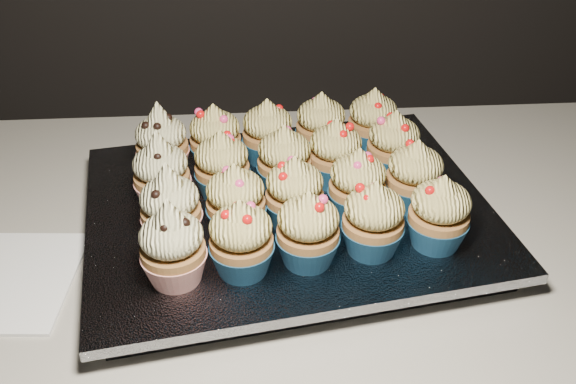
% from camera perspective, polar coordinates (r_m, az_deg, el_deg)
% --- Properties ---
extents(worktop, '(2.44, 0.64, 0.04)m').
position_cam_1_polar(worktop, '(0.75, -10.52, -5.19)').
color(worktop, beige).
rests_on(worktop, cabinet).
extents(baking_tray, '(0.45, 0.37, 0.02)m').
position_cam_1_polar(baking_tray, '(0.74, 0.00, -2.50)').
color(baking_tray, black).
rests_on(baking_tray, worktop).
extents(foil_lining, '(0.49, 0.41, 0.01)m').
position_cam_1_polar(foil_lining, '(0.73, 0.00, -1.43)').
color(foil_lining, silver).
rests_on(foil_lining, baking_tray).
extents(cupcake_0, '(0.06, 0.06, 0.10)m').
position_cam_1_polar(cupcake_0, '(0.61, -10.22, -4.76)').
color(cupcake_0, '#AC2317').
rests_on(cupcake_0, foil_lining).
extents(cupcake_1, '(0.06, 0.06, 0.08)m').
position_cam_1_polar(cupcake_1, '(0.61, -4.17, -4.26)').
color(cupcake_1, navy).
rests_on(cupcake_1, foil_lining).
extents(cupcake_2, '(0.06, 0.06, 0.08)m').
position_cam_1_polar(cupcake_2, '(0.62, 1.79, -3.44)').
color(cupcake_2, navy).
rests_on(cupcake_2, foil_lining).
extents(cupcake_3, '(0.06, 0.06, 0.08)m').
position_cam_1_polar(cupcake_3, '(0.64, 7.58, -2.50)').
color(cupcake_3, navy).
rests_on(cupcake_3, foil_lining).
extents(cupcake_4, '(0.06, 0.06, 0.08)m').
position_cam_1_polar(cupcake_4, '(0.66, 13.28, -1.90)').
color(cupcake_4, navy).
rests_on(cupcake_4, foil_lining).
extents(cupcake_5, '(0.06, 0.06, 0.10)m').
position_cam_1_polar(cupcake_5, '(0.66, -10.39, -1.39)').
color(cupcake_5, '#AC2317').
rests_on(cupcake_5, foil_lining).
extents(cupcake_6, '(0.06, 0.06, 0.08)m').
position_cam_1_polar(cupcake_6, '(0.66, -4.66, -0.86)').
color(cupcake_6, navy).
rests_on(cupcake_6, foil_lining).
extents(cupcake_7, '(0.06, 0.06, 0.08)m').
position_cam_1_polar(cupcake_7, '(0.67, 0.58, -0.17)').
color(cupcake_7, navy).
rests_on(cupcake_7, foil_lining).
extents(cupcake_8, '(0.06, 0.06, 0.08)m').
position_cam_1_polar(cupcake_8, '(0.69, 6.19, 0.59)').
color(cupcake_8, navy).
rests_on(cupcake_8, foil_lining).
extents(cupcake_9, '(0.06, 0.06, 0.08)m').
position_cam_1_polar(cupcake_9, '(0.71, 11.16, 1.36)').
color(cupcake_9, navy).
rests_on(cupcake_9, foil_lining).
extents(cupcake_10, '(0.06, 0.06, 0.10)m').
position_cam_1_polar(cupcake_10, '(0.72, -11.19, 1.63)').
color(cupcake_10, '#AC2317').
rests_on(cupcake_10, foil_lining).
extents(cupcake_11, '(0.06, 0.06, 0.08)m').
position_cam_1_polar(cupcake_11, '(0.72, -5.88, 2.27)').
color(cupcake_11, navy).
rests_on(cupcake_11, foil_lining).
extents(cupcake_12, '(0.06, 0.06, 0.08)m').
position_cam_1_polar(cupcake_12, '(0.73, -0.33, 2.78)').
color(cupcake_12, navy).
rests_on(cupcake_12, foil_lining).
extents(cupcake_13, '(0.06, 0.06, 0.08)m').
position_cam_1_polar(cupcake_13, '(0.74, 4.23, 3.40)').
color(cupcake_13, navy).
rests_on(cupcake_13, foil_lining).
extents(cupcake_14, '(0.06, 0.06, 0.08)m').
position_cam_1_polar(cupcake_14, '(0.77, 9.33, 4.10)').
color(cupcake_14, navy).
rests_on(cupcake_14, foil_lining).
extents(cupcake_15, '(0.06, 0.06, 0.10)m').
position_cam_1_polar(cupcake_15, '(0.77, -11.15, 4.29)').
color(cupcake_15, '#AC2317').
rests_on(cupcake_15, foil_lining).
extents(cupcake_16, '(0.06, 0.06, 0.08)m').
position_cam_1_polar(cupcake_16, '(0.78, -6.47, 4.73)').
color(cupcake_16, navy).
rests_on(cupcake_16, foil_lining).
extents(cupcake_17, '(0.06, 0.06, 0.08)m').
position_cam_1_polar(cupcake_17, '(0.78, -1.82, 5.25)').
color(cupcake_17, navy).
rests_on(cupcake_17, foil_lining).
extents(cupcake_18, '(0.06, 0.06, 0.08)m').
position_cam_1_polar(cupcake_18, '(0.80, 2.93, 5.89)').
color(cupcake_18, navy).
rests_on(cupcake_18, foil_lining).
extents(cupcake_19, '(0.06, 0.06, 0.08)m').
position_cam_1_polar(cupcake_19, '(0.82, 7.53, 6.23)').
color(cupcake_19, navy).
rests_on(cupcake_19, foil_lining).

